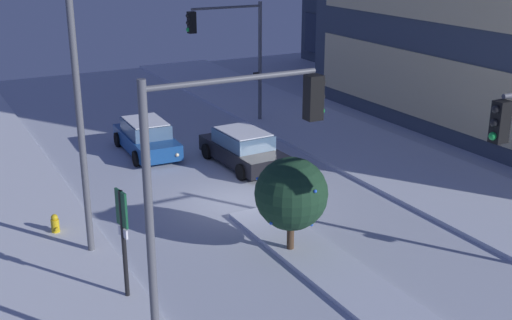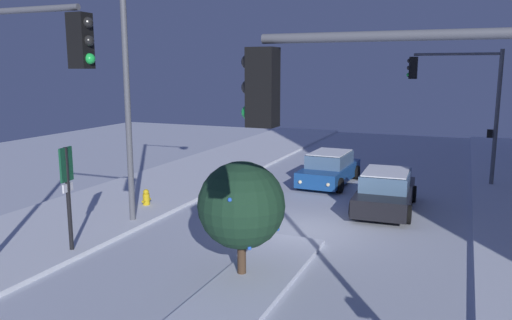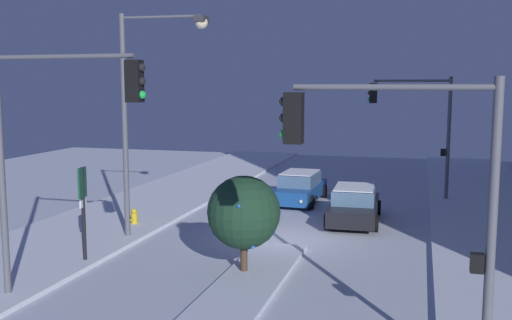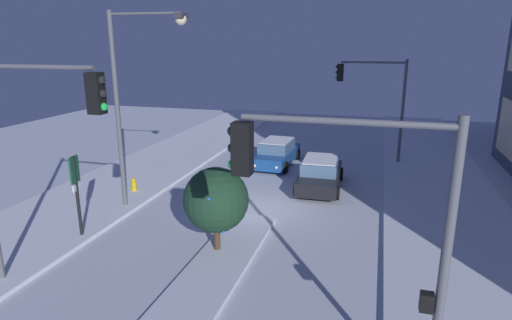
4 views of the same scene
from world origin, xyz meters
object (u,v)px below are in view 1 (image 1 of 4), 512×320
at_px(car_near, 146,138).
at_px(street_lamp_arched, 106,78).
at_px(traffic_light_corner_far_left, 233,43).
at_px(fire_hydrant, 55,225).
at_px(car_far, 243,149).
at_px(parking_info_sign, 123,231).
at_px(traffic_light_corner_near_right, 220,166).
at_px(decorated_tree_median, 291,194).

relative_size(car_near, street_lamp_arched, 0.57).
xyz_separation_m(traffic_light_corner_far_left, fire_hydrant, (8.89, -10.76, -3.78)).
relative_size(car_far, parking_info_sign, 1.54).
bearing_deg(fire_hydrant, car_far, 111.21).
relative_size(traffic_light_corner_near_right, parking_info_sign, 2.11).
distance_m(car_far, traffic_light_corner_near_right, 13.52).
height_order(street_lamp_arched, decorated_tree_median, street_lamp_arched).
xyz_separation_m(car_far, decorated_tree_median, (7.81, -2.40, 1.20)).
bearing_deg(car_near, parking_info_sign, -19.46).
xyz_separation_m(traffic_light_corner_far_left, decorated_tree_median, (13.44, -4.76, -2.23)).
distance_m(car_near, decorated_tree_median, 11.32).
height_order(traffic_light_corner_near_right, decorated_tree_median, traffic_light_corner_near_right).
distance_m(traffic_light_corner_far_left, fire_hydrant, 14.46).
height_order(car_near, street_lamp_arched, street_lamp_arched).
bearing_deg(traffic_light_corner_near_right, decorated_tree_median, 41.90).
distance_m(car_far, traffic_light_corner_far_left, 6.99).
bearing_deg(traffic_light_corner_far_left, parking_info_sign, 54.13).
relative_size(traffic_light_corner_near_right, decorated_tree_median, 2.17).
xyz_separation_m(street_lamp_arched, decorated_tree_median, (2.82, 4.48, -3.38)).
xyz_separation_m(traffic_light_corner_near_right, street_lamp_arched, (-6.33, -0.56, 0.75)).
height_order(car_far, traffic_light_corner_far_left, traffic_light_corner_far_left).
height_order(car_near, traffic_light_corner_near_right, traffic_light_corner_near_right).
bearing_deg(parking_info_sign, street_lamp_arched, 68.02).
relative_size(fire_hydrant, parking_info_sign, 0.24).
relative_size(car_near, car_far, 0.98).
relative_size(traffic_light_corner_far_left, decorated_tree_median, 2.02).
bearing_deg(decorated_tree_median, car_near, -176.88).
bearing_deg(traffic_light_corner_far_left, traffic_light_corner_near_right, 62.90).
xyz_separation_m(traffic_light_corner_far_left, parking_info_sign, (13.76, -9.95, -2.15)).
bearing_deg(fire_hydrant, street_lamp_arched, 41.39).
relative_size(car_near, traffic_light_corner_far_left, 0.77).
xyz_separation_m(traffic_light_corner_far_left, street_lamp_arched, (10.62, -9.24, 1.15)).
height_order(street_lamp_arched, parking_info_sign, street_lamp_arched).
relative_size(car_far, traffic_light_corner_far_left, 0.78).
bearing_deg(parking_info_sign, traffic_light_corner_far_left, 44.89).
distance_m(car_near, fire_hydrant, 8.60).
bearing_deg(street_lamp_arched, traffic_light_corner_near_right, -88.86).
distance_m(traffic_light_corner_far_left, street_lamp_arched, 14.12).
bearing_deg(parking_info_sign, fire_hydrant, 90.24).
height_order(traffic_light_corner_far_left, street_lamp_arched, street_lamp_arched).
height_order(car_near, decorated_tree_median, decorated_tree_median).
bearing_deg(car_near, street_lamp_arched, -22.52).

